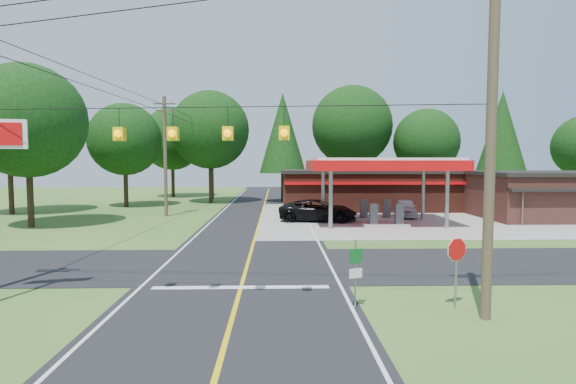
{
  "coord_description": "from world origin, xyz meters",
  "views": [
    {
      "loc": [
        1.33,
        -19.84,
        4.68
      ],
      "look_at": [
        2.0,
        7.0,
        2.8
      ],
      "focal_mm": 28.0,
      "sensor_mm": 36.0,
      "label": 1
    }
  ],
  "objects_px": {
    "gas_canopy": "(381,166)",
    "octagonal_stop_sign": "(457,255)",
    "suv_car": "(318,211)",
    "sedan_car": "(405,208)"
  },
  "relations": [
    {
      "from": "gas_canopy",
      "to": "octagonal_stop_sign",
      "type": "relative_size",
      "value": 4.63
    },
    {
      "from": "suv_car",
      "to": "octagonal_stop_sign",
      "type": "bearing_deg",
      "value": -163.96
    },
    {
      "from": "sedan_car",
      "to": "octagonal_stop_sign",
      "type": "relative_size",
      "value": 1.94
    },
    {
      "from": "gas_canopy",
      "to": "suv_car",
      "type": "distance_m",
      "value": 5.86
    },
    {
      "from": "sedan_car",
      "to": "octagonal_stop_sign",
      "type": "xyz_separation_m",
      "value": [
        -5.0,
        -23.01,
        0.94
      ]
    },
    {
      "from": "gas_canopy",
      "to": "sedan_car",
      "type": "bearing_deg",
      "value": 53.13
    },
    {
      "from": "gas_canopy",
      "to": "octagonal_stop_sign",
      "type": "height_order",
      "value": "gas_canopy"
    },
    {
      "from": "octagonal_stop_sign",
      "to": "gas_canopy",
      "type": "bearing_deg",
      "value": 84.0
    },
    {
      "from": "gas_canopy",
      "to": "sedan_car",
      "type": "distance_m",
      "value": 6.11
    },
    {
      "from": "gas_canopy",
      "to": "sedan_car",
      "type": "height_order",
      "value": "gas_canopy"
    }
  ]
}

